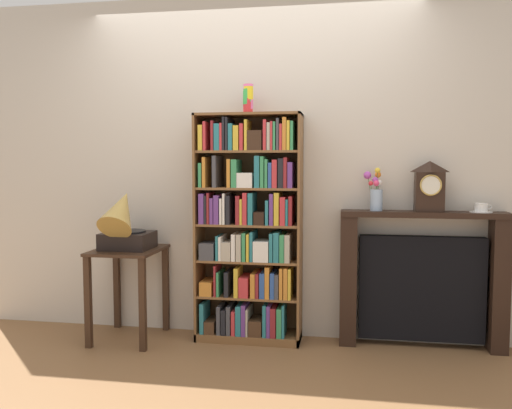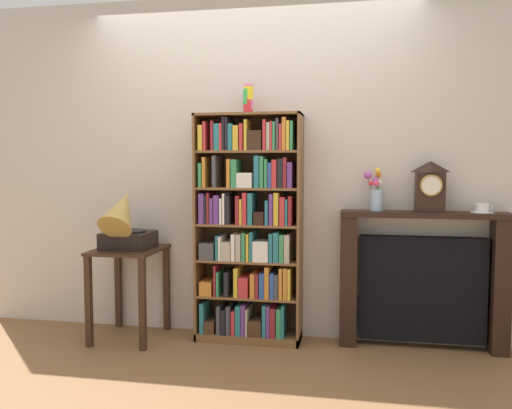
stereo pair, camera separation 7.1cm
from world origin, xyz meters
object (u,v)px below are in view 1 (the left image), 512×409
Objects in this scene: mantel_clock at (429,186)px; fireplace_mantel at (421,280)px; flower_vase at (376,193)px; bookshelf at (250,233)px; side_table_left at (128,271)px; gramophone at (124,223)px; cup_stack at (248,99)px; teacup_with_saucer at (481,208)px.

fireplace_mantel is at bearing 150.49° from mantel_clock.
bookshelf is at bearing -176.55° from flower_vase.
gramophone is at bearing -90.00° from side_table_left.
cup_stack is 1.40× the size of teacup_with_saucer.
mantel_clock reaches higher than teacup_with_saucer.
cup_stack is at bearing 13.38° from gramophone.
flower_vase is at bearing 178.95° from mantel_clock.
side_table_left is 2.17m from fireplace_mantel.
gramophone is at bearing -173.16° from fireplace_mantel.
gramophone is 2.21m from fireplace_mantel.
cup_stack is at bearing -177.91° from fireplace_mantel.
mantel_clock is at bearing 6.21° from gramophone.
side_table_left is at bearing 90.00° from gramophone.
side_table_left is 2.30m from mantel_clock.
flower_vase is (1.83, 0.25, 0.23)m from gramophone.
flower_vase is at bearing 5.56° from side_table_left.
teacup_with_saucer is (1.65, 0.03, -0.79)m from cup_stack.
cup_stack reaches higher than side_table_left.
bookshelf reaches higher than gramophone.
bookshelf is 2.46× the size of side_table_left.
flower_vase is (0.91, 0.06, 0.30)m from bookshelf.
side_table_left is (-0.90, -0.14, -1.29)m from cup_stack.
teacup_with_saucer is at bearing 1.79° from bookshelf.
bookshelf reaches higher than flower_vase.
side_table_left is 1.36× the size of gramophone.
gramophone is at bearing -173.79° from mantel_clock.
bookshelf reaches higher than side_table_left.
mantel_clock reaches higher than flower_vase.
mantel_clock is at bearing -29.51° from fireplace_mantel.
mantel_clock is 0.38m from teacup_with_saucer.
flower_vase reaches higher than teacup_with_saucer.
flower_vase is at bearing 7.67° from gramophone.
cup_stack is at bearing -177.98° from flower_vase.
bookshelf is 0.96m from flower_vase.
flower_vase is (-0.34, -0.01, 0.63)m from fireplace_mantel.
fireplace_mantel is at bearing 3.13° from bookshelf.
cup_stack is 0.69× the size of flower_vase.
mantel_clock reaches higher than fireplace_mantel.
mantel_clock is at bearing 4.45° from side_table_left.
mantel_clock is at bearing 2.15° from bookshelf.
gramophone is 1.42× the size of mantel_clock.
fireplace_mantel is (2.16, 0.19, -0.03)m from side_table_left.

